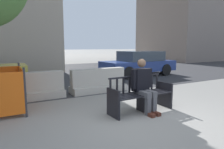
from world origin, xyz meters
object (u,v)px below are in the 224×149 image
at_px(car_sedan_mid, 139,63).
at_px(jersey_barrier_left, 31,89).
at_px(street_bench, 140,96).
at_px(jersey_barrier_centre, 98,82).
at_px(seated_person, 143,84).

bearing_deg(car_sedan_mid, jersey_barrier_left, -156.65).
relative_size(jersey_barrier_left, car_sedan_mid, 0.48).
distance_m(street_bench, jersey_barrier_centre, 2.49).
xyz_separation_m(street_bench, seated_person, (0.04, -0.06, 0.29)).
bearing_deg(seated_person, car_sedan_mid, 54.26).
bearing_deg(jersey_barrier_left, car_sedan_mid, 23.35).
distance_m(seated_person, jersey_barrier_centre, 2.57).
height_order(street_bench, jersey_barrier_centre, street_bench).
bearing_deg(car_sedan_mid, street_bench, -126.30).
height_order(street_bench, car_sedan_mid, car_sedan_mid).
distance_m(jersey_barrier_centre, car_sedan_mid, 4.61).
relative_size(street_bench, seated_person, 1.30).
height_order(street_bench, seated_person, seated_person).
distance_m(seated_person, car_sedan_mid, 6.39).
bearing_deg(street_bench, jersey_barrier_centre, 89.97).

